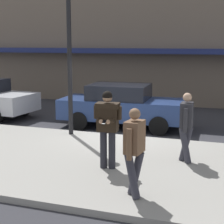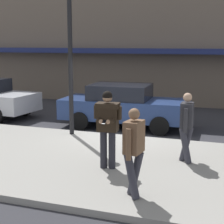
{
  "view_description": "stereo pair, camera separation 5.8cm",
  "coord_description": "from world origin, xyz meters",
  "px_view_note": "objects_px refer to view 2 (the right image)",
  "views": [
    {
      "loc": [
        3.61,
        -11.13,
        3.02
      ],
      "look_at": [
        0.93,
        -3.45,
        1.49
      ],
      "focal_mm": 60.0,
      "sensor_mm": 36.0,
      "label": 1
    },
    {
      "loc": [
        3.67,
        -11.12,
        3.02
      ],
      "look_at": [
        0.93,
        -3.45,
        1.49
      ],
      "focal_mm": 60.0,
      "sensor_mm": 36.0,
      "label": 2
    }
  ],
  "objects_px": {
    "man_texting_on_phone": "(108,121)",
    "pedestrian_dark_coat": "(134,147)",
    "pedestrian_with_bag": "(187,123)",
    "parked_sedan_mid": "(124,105)",
    "street_lamp_post": "(70,38)"
  },
  "relations": [
    {
      "from": "parked_sedan_mid",
      "to": "man_texting_on_phone",
      "type": "height_order",
      "value": "man_texting_on_phone"
    },
    {
      "from": "man_texting_on_phone",
      "to": "pedestrian_with_bag",
      "type": "xyz_separation_m",
      "value": [
        1.62,
        1.08,
        -0.14
      ]
    },
    {
      "from": "pedestrian_with_bag",
      "to": "pedestrian_dark_coat",
      "type": "xyz_separation_m",
      "value": [
        -0.61,
        -2.44,
        0.0
      ]
    },
    {
      "from": "pedestrian_dark_coat",
      "to": "pedestrian_with_bag",
      "type": "bearing_deg",
      "value": 76.0
    },
    {
      "from": "pedestrian_with_bag",
      "to": "pedestrian_dark_coat",
      "type": "distance_m",
      "value": 2.51
    },
    {
      "from": "man_texting_on_phone",
      "to": "pedestrian_dark_coat",
      "type": "bearing_deg",
      "value": -53.09
    },
    {
      "from": "pedestrian_with_bag",
      "to": "pedestrian_dark_coat",
      "type": "bearing_deg",
      "value": -104.0
    },
    {
      "from": "parked_sedan_mid",
      "to": "man_texting_on_phone",
      "type": "distance_m",
      "value": 4.92
    },
    {
      "from": "pedestrian_with_bag",
      "to": "pedestrian_dark_coat",
      "type": "height_order",
      "value": "same"
    },
    {
      "from": "man_texting_on_phone",
      "to": "pedestrian_dark_coat",
      "type": "xyz_separation_m",
      "value": [
        1.02,
        -1.35,
        -0.14
      ]
    },
    {
      "from": "pedestrian_dark_coat",
      "to": "street_lamp_post",
      "type": "relative_size",
      "value": 0.35
    },
    {
      "from": "parked_sedan_mid",
      "to": "pedestrian_with_bag",
      "type": "relative_size",
      "value": 2.7
    },
    {
      "from": "pedestrian_with_bag",
      "to": "street_lamp_post",
      "type": "xyz_separation_m",
      "value": [
        -3.84,
        1.62,
        2.03
      ]
    },
    {
      "from": "pedestrian_with_bag",
      "to": "man_texting_on_phone",
      "type": "bearing_deg",
      "value": -146.33
    },
    {
      "from": "man_texting_on_phone",
      "to": "pedestrian_dark_coat",
      "type": "relative_size",
      "value": 1.06
    }
  ]
}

